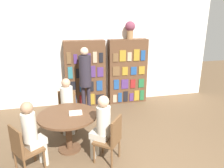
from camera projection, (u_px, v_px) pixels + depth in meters
The scene contains 13 objects.
wall_back at pixel (105, 52), 6.26m from camera, with size 6.40×0.07×3.00m.
bookshelf_left at pixel (85, 74), 6.13m from camera, with size 1.12×0.34×1.86m.
bookshelf_right at pixel (127, 72), 6.39m from camera, with size 1.12×0.34×1.86m.
flower_vase at pixel (130, 28), 6.03m from camera, with size 0.28×0.28×0.49m.
reading_table at pixel (68, 121), 4.12m from camera, with size 1.11×1.11×0.75m.
chair_near_camera at pixel (23, 148), 3.53m from camera, with size 0.56×0.56×0.87m.
chair_left_side at pixel (68, 108), 4.99m from camera, with size 0.41×0.41×0.87m.
chair_far_side at pixel (111, 138), 3.81m from camera, with size 0.56×0.56×0.87m.
seated_reader_left at pixel (67, 102), 4.76m from camera, with size 0.28×0.38×1.23m.
seated_reader_right at pixel (102, 124), 3.81m from camera, with size 0.40×0.39×1.24m.
seated_reader_back at pixel (33, 132), 3.59m from camera, with size 0.39×0.37×1.24m.
librarian_standing at pixel (85, 73), 5.61m from camera, with size 0.31×0.58×1.75m.
open_book_on_table at pixel (76, 113), 4.11m from camera, with size 0.24×0.18×0.03m.
Camera 1 is at (-1.21, -2.57, 2.55)m, focal length 35.00 mm.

